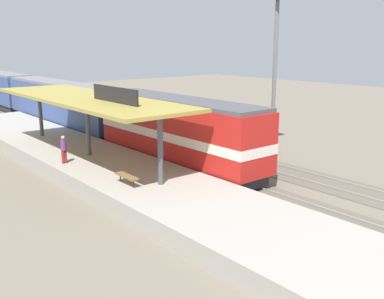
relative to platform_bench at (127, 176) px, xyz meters
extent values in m
plane|color=#706656|center=(8.00, 6.96, -1.34)|extent=(120.00, 120.00, 0.00)
cube|color=#5F5649|center=(6.00, 6.96, -1.32)|extent=(3.20, 110.00, 0.04)
cube|color=gray|center=(5.28, 6.96, -1.26)|extent=(0.10, 110.00, 0.16)
cube|color=gray|center=(6.72, 6.96, -1.26)|extent=(0.10, 110.00, 0.16)
cube|color=#5F5649|center=(10.60, 6.96, -1.32)|extent=(3.20, 110.00, 0.04)
cube|color=gray|center=(9.88, 6.96, -1.26)|extent=(0.10, 110.00, 0.16)
cube|color=gray|center=(11.32, 6.96, -1.26)|extent=(0.10, 110.00, 0.16)
cube|color=#9E998E|center=(1.40, 6.96, -0.89)|extent=(6.00, 44.00, 0.90)
cylinder|color=#47474C|center=(1.40, -1.04, 1.36)|extent=(0.28, 0.28, 3.60)
cylinder|color=#47474C|center=(1.40, 6.96, 1.36)|extent=(0.28, 0.28, 3.60)
cylinder|color=#47474C|center=(1.40, 14.96, 1.36)|extent=(0.28, 0.28, 3.60)
cube|color=#A38E3D|center=(1.40, 6.96, 3.26)|extent=(5.20, 18.00, 0.20)
cube|color=black|center=(1.40, 3.36, 3.81)|extent=(0.12, 4.80, 0.90)
cylinder|color=#333338|center=(0.00, -0.65, -0.23)|extent=(0.07, 0.07, 0.42)
cylinder|color=#333338|center=(0.00, 0.65, -0.23)|extent=(0.07, 0.07, 0.42)
cube|color=brown|center=(0.00, 0.00, 0.02)|extent=(0.44, 1.70, 0.08)
cube|color=#28282D|center=(6.00, 3.53, -0.83)|extent=(2.60, 13.60, 0.70)
cube|color=red|center=(6.00, 3.53, 1.27)|extent=(2.90, 14.40, 3.50)
cube|color=#4C4C51|center=(6.00, 3.53, 3.14)|extent=(2.78, 14.11, 0.24)
cube|color=silver|center=(6.00, 3.53, 1.00)|extent=(2.93, 14.43, 0.56)
cube|color=#28282D|center=(6.00, 21.53, -0.83)|extent=(2.60, 19.20, 0.70)
cube|color=#384C84|center=(6.00, 21.53, 1.17)|extent=(2.90, 20.00, 3.30)
cube|color=slate|center=(6.00, 21.53, 2.94)|extent=(2.78, 19.60, 0.24)
cube|color=#28282D|center=(10.60, 9.88, -0.83)|extent=(2.50, 11.20, 0.70)
cube|color=#4C564C|center=(10.60, 9.88, 0.82)|extent=(2.80, 12.00, 2.60)
cube|color=#3D453D|center=(10.60, 9.88, 2.24)|extent=(2.69, 11.76, 0.24)
cylinder|color=slate|center=(13.80, 2.13, 4.16)|extent=(0.28, 0.28, 11.00)
cylinder|color=navy|center=(2.75, 0.95, -0.02)|extent=(0.16, 0.16, 0.84)
cylinder|color=navy|center=(2.93, 0.95, -0.02)|extent=(0.16, 0.16, 0.84)
cylinder|color=#4C4C51|center=(2.84, 0.95, 0.72)|extent=(0.34, 0.34, 0.64)
sphere|color=tan|center=(2.84, 0.95, 1.15)|extent=(0.23, 0.23, 0.23)
cylinder|color=maroon|center=(-0.80, 6.03, -0.02)|extent=(0.16, 0.16, 0.84)
cylinder|color=maroon|center=(-0.62, 6.03, -0.02)|extent=(0.16, 0.16, 0.84)
cylinder|color=#663375|center=(-0.71, 6.03, 0.72)|extent=(0.34, 0.34, 0.64)
sphere|color=tan|center=(-0.71, 6.03, 1.15)|extent=(0.23, 0.23, 0.23)
camera|label=1|loc=(-11.43, -19.13, 6.71)|focal=41.86mm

